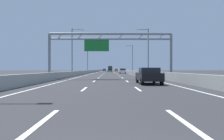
% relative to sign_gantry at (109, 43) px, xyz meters
% --- Properties ---
extents(ground_plane, '(260.00, 260.00, 0.00)m').
position_rel_sign_gantry_xyz_m(ground_plane, '(0.24, 72.12, -4.87)').
color(ground_plane, '#2D2D30').
extents(lane_dash_left_0, '(0.16, 3.00, 0.01)m').
position_rel_sign_gantry_xyz_m(lane_dash_left_0, '(-1.56, -24.38, -4.87)').
color(lane_dash_left_0, white).
rests_on(lane_dash_left_0, ground_plane).
extents(lane_dash_left_1, '(0.16, 3.00, 0.01)m').
position_rel_sign_gantry_xyz_m(lane_dash_left_1, '(-1.56, -15.38, -4.87)').
color(lane_dash_left_1, white).
rests_on(lane_dash_left_1, ground_plane).
extents(lane_dash_left_2, '(0.16, 3.00, 0.01)m').
position_rel_sign_gantry_xyz_m(lane_dash_left_2, '(-1.56, -6.38, -4.87)').
color(lane_dash_left_2, white).
rests_on(lane_dash_left_2, ground_plane).
extents(lane_dash_left_3, '(0.16, 3.00, 0.01)m').
position_rel_sign_gantry_xyz_m(lane_dash_left_3, '(-1.56, 2.62, -4.87)').
color(lane_dash_left_3, white).
rests_on(lane_dash_left_3, ground_plane).
extents(lane_dash_left_4, '(0.16, 3.00, 0.01)m').
position_rel_sign_gantry_xyz_m(lane_dash_left_4, '(-1.56, 11.62, -4.87)').
color(lane_dash_left_4, white).
rests_on(lane_dash_left_4, ground_plane).
extents(lane_dash_left_5, '(0.16, 3.00, 0.01)m').
position_rel_sign_gantry_xyz_m(lane_dash_left_5, '(-1.56, 20.62, -4.87)').
color(lane_dash_left_5, white).
rests_on(lane_dash_left_5, ground_plane).
extents(lane_dash_left_6, '(0.16, 3.00, 0.01)m').
position_rel_sign_gantry_xyz_m(lane_dash_left_6, '(-1.56, 29.62, -4.87)').
color(lane_dash_left_6, white).
rests_on(lane_dash_left_6, ground_plane).
extents(lane_dash_left_7, '(0.16, 3.00, 0.01)m').
position_rel_sign_gantry_xyz_m(lane_dash_left_7, '(-1.56, 38.62, -4.87)').
color(lane_dash_left_7, white).
rests_on(lane_dash_left_7, ground_plane).
extents(lane_dash_left_8, '(0.16, 3.00, 0.01)m').
position_rel_sign_gantry_xyz_m(lane_dash_left_8, '(-1.56, 47.62, -4.87)').
color(lane_dash_left_8, white).
rests_on(lane_dash_left_8, ground_plane).
extents(lane_dash_left_9, '(0.16, 3.00, 0.01)m').
position_rel_sign_gantry_xyz_m(lane_dash_left_9, '(-1.56, 56.62, -4.87)').
color(lane_dash_left_9, white).
rests_on(lane_dash_left_9, ground_plane).
extents(lane_dash_left_10, '(0.16, 3.00, 0.01)m').
position_rel_sign_gantry_xyz_m(lane_dash_left_10, '(-1.56, 65.62, -4.87)').
color(lane_dash_left_10, white).
rests_on(lane_dash_left_10, ground_plane).
extents(lane_dash_left_11, '(0.16, 3.00, 0.01)m').
position_rel_sign_gantry_xyz_m(lane_dash_left_11, '(-1.56, 74.62, -4.87)').
color(lane_dash_left_11, white).
rests_on(lane_dash_left_11, ground_plane).
extents(lane_dash_left_12, '(0.16, 3.00, 0.01)m').
position_rel_sign_gantry_xyz_m(lane_dash_left_12, '(-1.56, 83.62, -4.87)').
color(lane_dash_left_12, white).
rests_on(lane_dash_left_12, ground_plane).
extents(lane_dash_left_13, '(0.16, 3.00, 0.01)m').
position_rel_sign_gantry_xyz_m(lane_dash_left_13, '(-1.56, 92.62, -4.87)').
color(lane_dash_left_13, white).
rests_on(lane_dash_left_13, ground_plane).
extents(lane_dash_left_14, '(0.16, 3.00, 0.01)m').
position_rel_sign_gantry_xyz_m(lane_dash_left_14, '(-1.56, 101.62, -4.87)').
color(lane_dash_left_14, white).
rests_on(lane_dash_left_14, ground_plane).
extents(lane_dash_left_15, '(0.16, 3.00, 0.01)m').
position_rel_sign_gantry_xyz_m(lane_dash_left_15, '(-1.56, 110.62, -4.87)').
color(lane_dash_left_15, white).
rests_on(lane_dash_left_15, ground_plane).
extents(lane_dash_left_16, '(0.16, 3.00, 0.01)m').
position_rel_sign_gantry_xyz_m(lane_dash_left_16, '(-1.56, 119.62, -4.87)').
color(lane_dash_left_16, white).
rests_on(lane_dash_left_16, ground_plane).
extents(lane_dash_left_17, '(0.16, 3.00, 0.01)m').
position_rel_sign_gantry_xyz_m(lane_dash_left_17, '(-1.56, 128.62, -4.87)').
color(lane_dash_left_17, white).
rests_on(lane_dash_left_17, ground_plane).
extents(lane_dash_right_0, '(0.16, 3.00, 0.01)m').
position_rel_sign_gantry_xyz_m(lane_dash_right_0, '(2.04, -24.38, -4.87)').
color(lane_dash_right_0, white).
rests_on(lane_dash_right_0, ground_plane).
extents(lane_dash_right_1, '(0.16, 3.00, 0.01)m').
position_rel_sign_gantry_xyz_m(lane_dash_right_1, '(2.04, -15.38, -4.87)').
color(lane_dash_right_1, white).
rests_on(lane_dash_right_1, ground_plane).
extents(lane_dash_right_2, '(0.16, 3.00, 0.01)m').
position_rel_sign_gantry_xyz_m(lane_dash_right_2, '(2.04, -6.38, -4.87)').
color(lane_dash_right_2, white).
rests_on(lane_dash_right_2, ground_plane).
extents(lane_dash_right_3, '(0.16, 3.00, 0.01)m').
position_rel_sign_gantry_xyz_m(lane_dash_right_3, '(2.04, 2.62, -4.87)').
color(lane_dash_right_3, white).
rests_on(lane_dash_right_3, ground_plane).
extents(lane_dash_right_4, '(0.16, 3.00, 0.01)m').
position_rel_sign_gantry_xyz_m(lane_dash_right_4, '(2.04, 11.62, -4.87)').
color(lane_dash_right_4, white).
rests_on(lane_dash_right_4, ground_plane).
extents(lane_dash_right_5, '(0.16, 3.00, 0.01)m').
position_rel_sign_gantry_xyz_m(lane_dash_right_5, '(2.04, 20.62, -4.87)').
color(lane_dash_right_5, white).
rests_on(lane_dash_right_5, ground_plane).
extents(lane_dash_right_6, '(0.16, 3.00, 0.01)m').
position_rel_sign_gantry_xyz_m(lane_dash_right_6, '(2.04, 29.62, -4.87)').
color(lane_dash_right_6, white).
rests_on(lane_dash_right_6, ground_plane).
extents(lane_dash_right_7, '(0.16, 3.00, 0.01)m').
position_rel_sign_gantry_xyz_m(lane_dash_right_7, '(2.04, 38.62, -4.87)').
color(lane_dash_right_7, white).
rests_on(lane_dash_right_7, ground_plane).
extents(lane_dash_right_8, '(0.16, 3.00, 0.01)m').
position_rel_sign_gantry_xyz_m(lane_dash_right_8, '(2.04, 47.62, -4.87)').
color(lane_dash_right_8, white).
rests_on(lane_dash_right_8, ground_plane).
extents(lane_dash_right_9, '(0.16, 3.00, 0.01)m').
position_rel_sign_gantry_xyz_m(lane_dash_right_9, '(2.04, 56.62, -4.87)').
color(lane_dash_right_9, white).
rests_on(lane_dash_right_9, ground_plane).
extents(lane_dash_right_10, '(0.16, 3.00, 0.01)m').
position_rel_sign_gantry_xyz_m(lane_dash_right_10, '(2.04, 65.62, -4.87)').
color(lane_dash_right_10, white).
rests_on(lane_dash_right_10, ground_plane).
extents(lane_dash_right_11, '(0.16, 3.00, 0.01)m').
position_rel_sign_gantry_xyz_m(lane_dash_right_11, '(2.04, 74.62, -4.87)').
color(lane_dash_right_11, white).
rests_on(lane_dash_right_11, ground_plane).
extents(lane_dash_right_12, '(0.16, 3.00, 0.01)m').
position_rel_sign_gantry_xyz_m(lane_dash_right_12, '(2.04, 83.62, -4.87)').
color(lane_dash_right_12, white).
rests_on(lane_dash_right_12, ground_plane).
extents(lane_dash_right_13, '(0.16, 3.00, 0.01)m').
position_rel_sign_gantry_xyz_m(lane_dash_right_13, '(2.04, 92.62, -4.87)').
color(lane_dash_right_13, white).
rests_on(lane_dash_right_13, ground_plane).
extents(lane_dash_right_14, '(0.16, 3.00, 0.01)m').
position_rel_sign_gantry_xyz_m(lane_dash_right_14, '(2.04, 101.62, -4.87)').
color(lane_dash_right_14, white).
rests_on(lane_dash_right_14, ground_plane).
extents(lane_dash_right_15, '(0.16, 3.00, 0.01)m').
position_rel_sign_gantry_xyz_m(lane_dash_right_15, '(2.04, 110.62, -4.87)').
color(lane_dash_right_15, white).
rests_on(lane_dash_right_15, ground_plane).
extents(lane_dash_right_16, '(0.16, 3.00, 0.01)m').
position_rel_sign_gantry_xyz_m(lane_dash_right_16, '(2.04, 119.62, -4.87)').
color(lane_dash_right_16, white).
rests_on(lane_dash_right_16, ground_plane).
extents(lane_dash_right_17, '(0.16, 3.00, 0.01)m').
position_rel_sign_gantry_xyz_m(lane_dash_right_17, '(2.04, 128.62, -4.87)').
color(lane_dash_right_17, white).
rests_on(lane_dash_right_17, ground_plane).
extents(edge_line_left, '(0.16, 176.00, 0.01)m').
position_rel_sign_gantry_xyz_m(edge_line_left, '(-5.01, 60.12, -4.87)').
color(edge_line_left, white).
rests_on(edge_line_left, ground_plane).
extents(edge_line_right, '(0.16, 176.00, 0.01)m').
position_rel_sign_gantry_xyz_m(edge_line_right, '(5.49, 60.12, -4.87)').
color(edge_line_right, white).
rests_on(edge_line_right, ground_plane).
extents(barrier_left, '(0.45, 220.00, 0.95)m').
position_rel_sign_gantry_xyz_m(barrier_left, '(-6.66, 82.12, -4.40)').
color(barrier_left, '#9E9E99').
rests_on(barrier_left, ground_plane).
extents(barrier_right, '(0.45, 220.00, 0.95)m').
position_rel_sign_gantry_xyz_m(barrier_right, '(7.14, 82.12, -4.40)').
color(barrier_right, '#9E9E99').
rests_on(barrier_right, ground_plane).
extents(sign_gantry, '(17.17, 0.36, 6.36)m').
position_rel_sign_gantry_xyz_m(sign_gantry, '(0.00, 0.00, 0.00)').
color(sign_gantry, gray).
rests_on(sign_gantry, ground_plane).
extents(streetlamp_left_mid, '(2.58, 0.28, 9.50)m').
position_rel_sign_gantry_xyz_m(streetlamp_left_mid, '(-7.22, 13.84, 0.52)').
color(streetlamp_left_mid, slate).
rests_on(streetlamp_left_mid, ground_plane).
extents(streetlamp_right_mid, '(2.58, 0.28, 9.50)m').
position_rel_sign_gantry_xyz_m(streetlamp_right_mid, '(7.71, 13.84, 0.52)').
color(streetlamp_right_mid, slate).
rests_on(streetlamp_right_mid, ground_plane).
extents(streetlamp_left_far, '(2.58, 0.28, 9.50)m').
position_rel_sign_gantry_xyz_m(streetlamp_left_far, '(-7.22, 44.13, 0.52)').
color(streetlamp_left_far, slate).
rests_on(streetlamp_left_far, ground_plane).
extents(streetlamp_right_far, '(2.58, 0.28, 9.50)m').
position_rel_sign_gantry_xyz_m(streetlamp_right_far, '(7.71, 44.13, 0.52)').
color(streetlamp_right_far, slate).
rests_on(streetlamp_right_far, ground_plane).
extents(black_car, '(1.86, 4.25, 1.47)m').
position_rel_sign_gantry_xyz_m(black_car, '(3.66, -10.41, -4.12)').
color(black_car, black).
rests_on(black_car, ground_plane).
extents(white_car, '(1.83, 4.32, 1.50)m').
position_rel_sign_gantry_xyz_m(white_car, '(4.04, 35.45, -4.10)').
color(white_car, silver).
rests_on(white_car, ground_plane).
extents(green_car, '(1.90, 4.48, 1.35)m').
position_rel_sign_gantry_xyz_m(green_car, '(0.16, 67.21, -4.16)').
color(green_car, '#1E7A38').
rests_on(green_car, ground_plane).
extents(orange_car, '(1.76, 4.66, 1.43)m').
position_rel_sign_gantry_xyz_m(orange_car, '(3.88, 94.38, -4.12)').
color(orange_car, orange).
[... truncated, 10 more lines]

